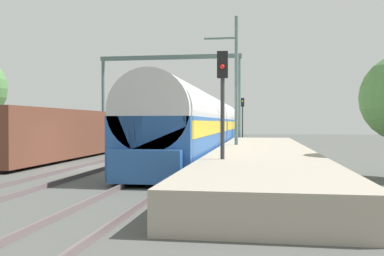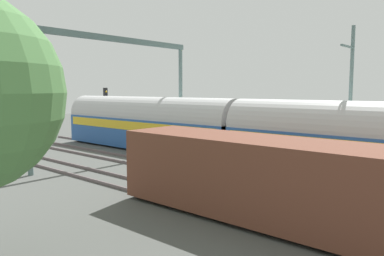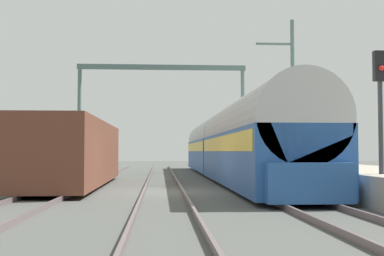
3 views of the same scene
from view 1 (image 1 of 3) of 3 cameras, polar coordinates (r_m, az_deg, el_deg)
ground at (r=21.36m, az=-12.14°, el=-5.03°), size 120.00×120.00×0.00m
track_far_west at (r=23.04m, az=-21.33°, el=-4.44°), size 1.51×60.00×0.16m
track_west at (r=21.35m, az=-12.14°, el=-4.82°), size 1.52×60.00×0.16m
track_east at (r=20.29m, az=-1.70°, el=-5.09°), size 1.51×60.00×0.16m
platform at (r=21.92m, az=9.15°, el=-3.70°), size 4.40×28.00×0.90m
passenger_train at (r=30.38m, az=1.83°, el=0.43°), size 2.93×32.85×3.82m
freight_car at (r=25.73m, az=-17.82°, el=-0.78°), size 2.80×13.00×2.70m
person_crossing at (r=37.43m, az=6.02°, el=-0.96°), size 0.42×0.27×1.73m
railway_signal_near at (r=14.83m, az=3.98°, el=3.78°), size 0.36×0.30×4.54m
railway_signal_far at (r=46.00m, az=6.58°, el=1.84°), size 0.36×0.30×4.67m
catenary_gantry at (r=37.63m, az=-2.93°, el=6.04°), size 12.25×0.28×7.86m
catenary_pole_east_mid at (r=24.45m, az=5.68°, el=5.45°), size 1.90×0.20×8.00m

